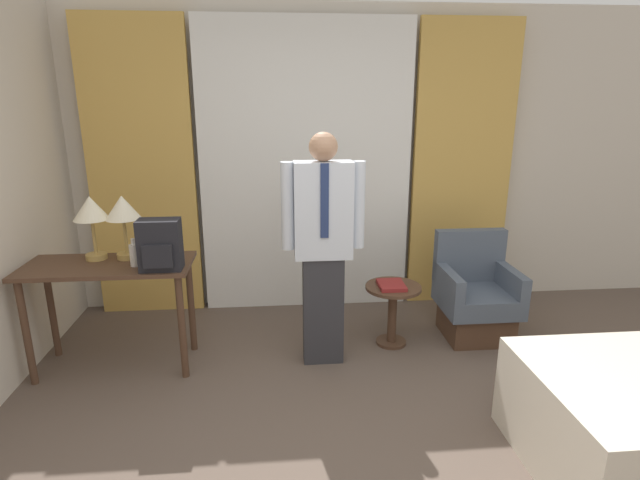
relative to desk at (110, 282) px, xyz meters
The scene contains 13 objects.
wall_back 1.99m from the desk, 38.23° to the left, with size 10.00×0.06×2.70m.
curtain_sheer_center 1.89m from the desk, 34.96° to the left, with size 1.88×0.06×2.58m.
curtain_drape_left 1.20m from the desk, 88.32° to the left, with size 0.91×0.06×2.58m.
curtain_drape_right 3.14m from the desk, 19.45° to the left, with size 0.91×0.06×2.58m.
desk is the anchor object (origin of this frame).
table_lamp_left 0.51m from the desk, 132.70° to the left, with size 0.24×0.24×0.46m.
table_lamp_right 0.51m from the desk, 47.30° to the left, with size 0.24×0.24×0.46m.
bottle_near_edge 0.30m from the desk, 16.54° to the right, with size 0.06×0.06×0.20m.
backpack 0.53m from the desk, 20.80° to the right, with size 0.28×0.19×0.35m.
person 1.54m from the desk, ahead, with size 0.59×0.20×1.70m.
armchair 2.84m from the desk, ahead, with size 0.59×0.57×0.85m.
side_table 2.12m from the desk, ahead, with size 0.44×0.44×0.50m.
book 2.08m from the desk, ahead, with size 0.20×0.24×0.03m.
Camera 1 is at (-0.27, -1.94, 1.92)m, focal length 28.00 mm.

